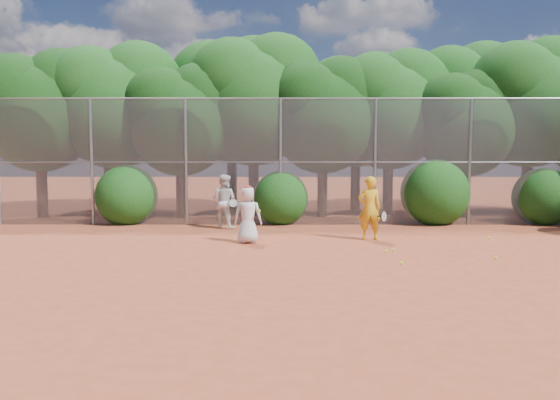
{
  "coord_description": "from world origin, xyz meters",
  "views": [
    {
      "loc": [
        -0.95,
        -11.32,
        2.31
      ],
      "look_at": [
        -1.0,
        2.5,
        1.1
      ],
      "focal_mm": 35.0,
      "sensor_mm": 36.0,
      "label": 1
    }
  ],
  "objects": [
    {
      "name": "tree_6",
      "position": [
        5.55,
        8.03,
        3.47
      ],
      "size": [
        3.86,
        3.36,
        5.29
      ],
      "color": "black",
      "rests_on": "ground"
    },
    {
      "name": "player_teen",
      "position": [
        -1.82,
        2.45,
        0.73
      ],
      "size": [
        0.73,
        0.5,
        1.48
      ],
      "rotation": [
        0.0,
        0.0,
        3.09
      ],
      "color": "silver",
      "rests_on": "ground"
    },
    {
      "name": "ground",
      "position": [
        0.0,
        0.0,
        0.0
      ],
      "size": [
        80.0,
        80.0,
        0.0
      ],
      "primitive_type": "plane",
      "color": "#A34124",
      "rests_on": "ground"
    },
    {
      "name": "player_yellow",
      "position": [
        1.35,
        2.95,
        0.84
      ],
      "size": [
        0.78,
        0.54,
        1.68
      ],
      "rotation": [
        0.0,
        0.0,
        3.19
      ],
      "color": "gold",
      "rests_on": "ground"
    },
    {
      "name": "tree_3",
      "position": [
        -1.94,
        8.84,
        4.4
      ],
      "size": [
        4.89,
        4.26,
        6.7
      ],
      "color": "black",
      "rests_on": "ground"
    },
    {
      "name": "tree_1",
      "position": [
        -6.94,
        8.54,
        4.16
      ],
      "size": [
        4.64,
        4.03,
        6.35
      ],
      "color": "black",
      "rests_on": "ground"
    },
    {
      "name": "ball_0",
      "position": [
        1.65,
        1.27,
        0.03
      ],
      "size": [
        0.07,
        0.07,
        0.07
      ],
      "primitive_type": "sphere",
      "color": "#D6EF2B",
      "rests_on": "ground"
    },
    {
      "name": "bush_0",
      "position": [
        -6.0,
        6.3,
        1.0
      ],
      "size": [
        2.0,
        2.0,
        2.0
      ],
      "primitive_type": "sphere",
      "color": "#114210",
      "rests_on": "ground"
    },
    {
      "name": "bush_3",
      "position": [
        7.5,
        6.3,
        0.95
      ],
      "size": [
        1.9,
        1.9,
        1.9
      ],
      "primitive_type": "sphere",
      "color": "#114210",
      "rests_on": "ground"
    },
    {
      "name": "ball_3",
      "position": [
        1.46,
        1.11,
        0.03
      ],
      "size": [
        0.07,
        0.07,
        0.07
      ],
      "primitive_type": "sphere",
      "color": "#D6EF2B",
      "rests_on": "ground"
    },
    {
      "name": "ball_1",
      "position": [
        1.51,
        -0.24,
        0.03
      ],
      "size": [
        0.07,
        0.07,
        0.07
      ],
      "primitive_type": "sphere",
      "color": "#D6EF2B",
      "rests_on": "ground"
    },
    {
      "name": "ball_4",
      "position": [
        4.57,
        3.09,
        0.03
      ],
      "size": [
        0.07,
        0.07,
        0.07
      ],
      "primitive_type": "sphere",
      "color": "#D6EF2B",
      "rests_on": "ground"
    },
    {
      "name": "tree_10",
      "position": [
        -2.93,
        11.05,
        4.63
      ],
      "size": [
        5.15,
        4.48,
        7.06
      ],
      "color": "black",
      "rests_on": "ground"
    },
    {
      "name": "tree_2",
      "position": [
        -4.45,
        7.83,
        3.58
      ],
      "size": [
        3.99,
        3.47,
        5.47
      ],
      "color": "black",
      "rests_on": "ground"
    },
    {
      "name": "tree_12",
      "position": [
        6.56,
        11.24,
        4.51
      ],
      "size": [
        5.02,
        4.37,
        6.88
      ],
      "color": "black",
      "rests_on": "ground"
    },
    {
      "name": "ball_2",
      "position": [
        3.68,
        0.33,
        0.03
      ],
      "size": [
        0.07,
        0.07,
        0.07
      ],
      "primitive_type": "sphere",
      "color": "#D6EF2B",
      "rests_on": "ground"
    },
    {
      "name": "fence_back",
      "position": [
        -0.12,
        6.0,
        2.05
      ],
      "size": [
        20.05,
        0.09,
        4.03
      ],
      "color": "gray",
      "rests_on": "ground"
    },
    {
      "name": "bush_2",
      "position": [
        4.0,
        6.3,
        1.1
      ],
      "size": [
        2.2,
        2.2,
        2.2
      ],
      "primitive_type": "sphere",
      "color": "#114210",
      "rests_on": "ground"
    },
    {
      "name": "bush_1",
      "position": [
        -1.0,
        6.3,
        0.9
      ],
      "size": [
        1.8,
        1.8,
        1.8
      ],
      "primitive_type": "sphere",
      "color": "#114210",
      "rests_on": "ground"
    },
    {
      "name": "tree_4",
      "position": [
        0.55,
        8.24,
        3.76
      ],
      "size": [
        4.19,
        3.64,
        5.73
      ],
      "color": "black",
      "rests_on": "ground"
    },
    {
      "name": "player_white",
      "position": [
        -2.71,
        5.2,
        0.82
      ],
      "size": [
        0.98,
        0.89,
        1.64
      ],
      "rotation": [
        0.0,
        0.0,
        2.72
      ],
      "color": "silver",
      "rests_on": "ground"
    },
    {
      "name": "tree_5",
      "position": [
        3.06,
        9.04,
        4.05
      ],
      "size": [
        4.51,
        3.92,
        6.17
      ],
      "color": "black",
      "rests_on": "ground"
    },
    {
      "name": "tree_7",
      "position": [
        8.06,
        8.64,
        4.28
      ],
      "size": [
        4.77,
        4.14,
        6.53
      ],
      "color": "black",
      "rests_on": "ground"
    },
    {
      "name": "tree_11",
      "position": [
        2.06,
        10.64,
        4.16
      ],
      "size": [
        4.64,
        4.03,
        6.35
      ],
      "color": "black",
      "rests_on": "ground"
    },
    {
      "name": "tree_0",
      "position": [
        -9.44,
        8.04,
        3.93
      ],
      "size": [
        4.38,
        3.81,
        6.0
      ],
      "color": "black",
      "rests_on": "ground"
    },
    {
      "name": "tree_9",
      "position": [
        -7.94,
        10.84,
        4.34
      ],
      "size": [
        4.83,
        4.2,
        6.62
      ],
      "color": "black",
      "rests_on": "ground"
    }
  ]
}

